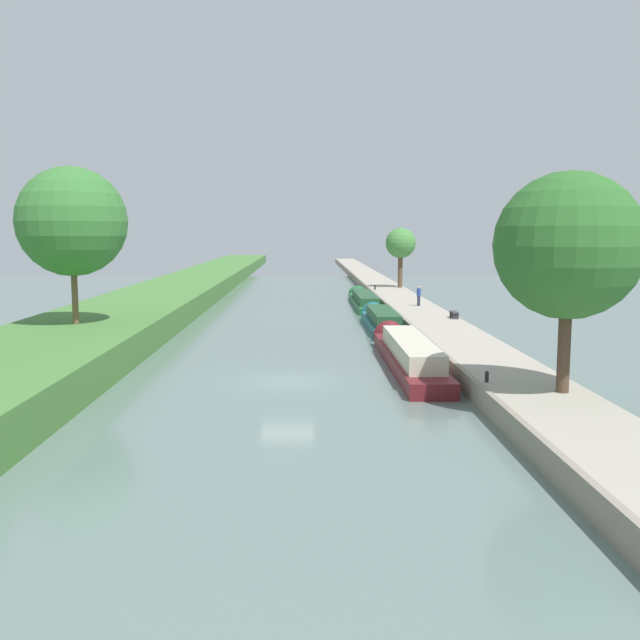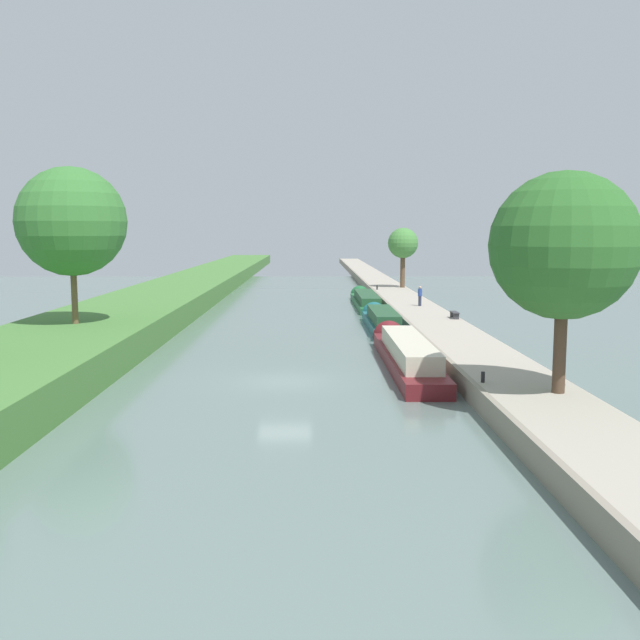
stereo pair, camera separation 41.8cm
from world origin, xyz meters
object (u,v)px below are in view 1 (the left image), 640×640
at_px(person_walking, 419,295).
at_px(narrowboat_maroon, 407,353).
at_px(mooring_bollard_near, 487,377).
at_px(narrowboat_green, 364,300).
at_px(narrowboat_teal, 381,320).
at_px(mooring_bollard_far, 375,287).
at_px(park_bench, 454,313).

bearing_deg(person_walking, narrowboat_maroon, -100.61).
distance_m(narrowboat_maroon, mooring_bollard_near, 8.87).
bearing_deg(mooring_bollard_near, person_walking, 86.21).
distance_m(person_walking, mooring_bollard_near, 30.40).
distance_m(narrowboat_maroon, narrowboat_green, 31.21).
xyz_separation_m(narrowboat_maroon, person_walking, (4.07, 21.72, 1.12)).
bearing_deg(narrowboat_maroon, mooring_bollard_near, -76.58).
height_order(narrowboat_teal, mooring_bollard_far, narrowboat_teal).
bearing_deg(person_walking, park_bench, -82.10).
bearing_deg(narrowboat_teal, person_walking, 60.62).
xyz_separation_m(narrowboat_maroon, park_bench, (5.25, 13.16, 0.59)).
xyz_separation_m(narrowboat_teal, mooring_bollard_far, (1.87, 23.70, 0.55)).
relative_size(narrowboat_maroon, park_bench, 10.94).
xyz_separation_m(narrowboat_maroon, narrowboat_green, (0.26, 31.21, -0.15)).
height_order(narrowboat_maroon, mooring_bollard_far, narrowboat_maroon).
relative_size(narrowboat_green, mooring_bollard_near, 37.24).
bearing_deg(narrowboat_green, mooring_bollard_far, 76.18).
relative_size(narrowboat_maroon, person_walking, 9.89).
height_order(narrowboat_maroon, mooring_bollard_near, narrowboat_maroon).
xyz_separation_m(narrowboat_green, park_bench, (5.00, -18.05, 0.74)).
distance_m(person_walking, park_bench, 8.65).
height_order(mooring_bollard_far, park_bench, park_bench).
distance_m(narrowboat_teal, person_walking, 8.00).
distance_m(narrowboat_green, mooring_bollard_far, 7.56).
bearing_deg(park_bench, narrowboat_green, 105.48).
xyz_separation_m(mooring_bollard_far, park_bench, (3.20, -25.37, 0.12)).
distance_m(narrowboat_teal, mooring_bollard_far, 23.78).
bearing_deg(narrowboat_maroon, person_walking, 79.39).
bearing_deg(narrowboat_teal, mooring_bollard_far, 85.49).
relative_size(narrowboat_teal, park_bench, 8.66).
xyz_separation_m(narrowboat_green, person_walking, (3.81, -9.49, 1.27)).
bearing_deg(mooring_bollard_far, person_walking, -83.18).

